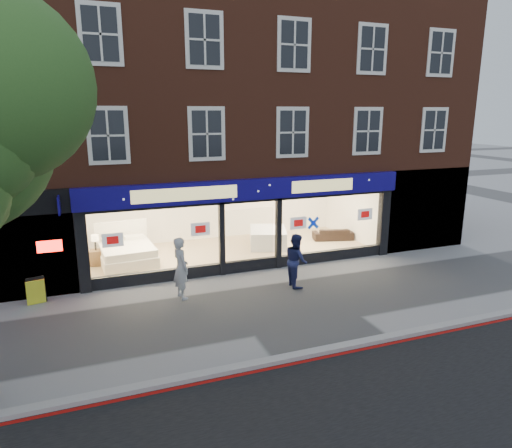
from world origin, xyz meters
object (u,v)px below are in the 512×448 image
display_bed (127,252)px  sofa (333,234)px  pedestrian_blue (296,260)px  pedestrian_grey (181,268)px  a_board (36,291)px  mattress_stack (268,237)px

display_bed → sofa: bearing=-4.6°
pedestrian_blue → pedestrian_grey: bearing=88.9°
sofa → a_board: a_board is taller
a_board → mattress_stack: bearing=6.8°
a_board → pedestrian_grey: pedestrian_grey is taller
sofa → a_board: bearing=28.0°
a_board → pedestrian_grey: 4.24m
pedestrian_grey → pedestrian_blue: (3.65, -0.32, -0.08)m
pedestrian_blue → display_bed: bearing=53.8°
display_bed → mattress_stack: display_bed is taller
a_board → display_bed: bearing=32.8°
sofa → a_board: (-11.46, -2.75, 0.04)m
a_board → pedestrian_grey: bearing=-26.1°
pedestrian_grey → display_bed: bearing=5.8°
mattress_stack → pedestrian_blue: 4.30m
a_board → pedestrian_blue: pedestrian_blue is taller
display_bed → pedestrian_grey: pedestrian_grey is taller
a_board → pedestrian_blue: 7.86m
pedestrian_grey → pedestrian_blue: pedestrian_grey is taller
a_board → pedestrian_blue: (7.73, -1.37, 0.48)m
mattress_stack → a_board: 8.93m
mattress_stack → display_bed: bearing=-179.2°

